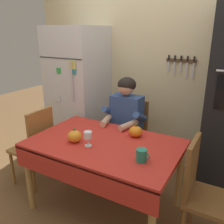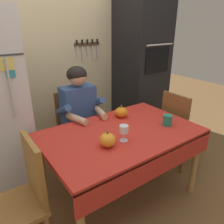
{
  "view_description": "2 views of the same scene",
  "coord_description": "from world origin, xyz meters",
  "views": [
    {
      "loc": [
        1.08,
        -1.65,
        1.73
      ],
      "look_at": [
        -0.03,
        0.29,
        0.98
      ],
      "focal_mm": 38.49,
      "sensor_mm": 36.0,
      "label": 1
    },
    {
      "loc": [
        -1.09,
        -1.27,
        1.65
      ],
      "look_at": [
        -0.01,
        0.22,
        0.89
      ],
      "focal_mm": 34.78,
      "sensor_mm": 36.0,
      "label": 2
    }
  ],
  "objects": [
    {
      "name": "seated_person",
      "position": [
        -0.09,
        0.68,
        0.74
      ],
      "size": [
        0.47,
        0.55,
        1.25
      ],
      "color": "#38384C",
      "rests_on": "ground"
    },
    {
      "name": "wall_oven",
      "position": [
        1.05,
        1.0,
        1.05
      ],
      "size": [
        0.6,
        0.64,
        2.1
      ],
      "color": "black",
      "rests_on": "ground"
    },
    {
      "name": "back_wall_assembly",
      "position": [
        0.05,
        1.35,
        1.3
      ],
      "size": [
        3.7,
        0.13,
        2.6
      ],
      "color": "beige",
      "rests_on": "ground"
    },
    {
      "name": "wine_glass",
      "position": [
        -0.09,
        -0.04,
        0.84
      ],
      "size": [
        0.07,
        0.07,
        0.14
      ],
      "color": "white",
      "rests_on": "dining_table"
    },
    {
      "name": "coffee_mug",
      "position": [
        0.44,
        -0.05,
        0.79
      ],
      "size": [
        0.12,
        0.09,
        0.1
      ],
      "color": "#237F66",
      "rests_on": "dining_table"
    },
    {
      "name": "ground_plane",
      "position": [
        0.0,
        0.0,
        0.0
      ],
      "size": [
        10.0,
        10.0,
        0.0
      ],
      "primitive_type": "plane",
      "color": "brown",
      "rests_on": "ground"
    },
    {
      "name": "chair_behind_person",
      "position": [
        -0.09,
        0.87,
        0.51
      ],
      "size": [
        0.4,
        0.4,
        0.93
      ],
      "color": "brown",
      "rests_on": "ground"
    },
    {
      "name": "pumpkin_medium",
      "position": [
        -0.24,
        -0.04,
        0.8
      ],
      "size": [
        0.13,
        0.13,
        0.14
      ],
      "color": "orange",
      "rests_on": "dining_table"
    },
    {
      "name": "dining_table",
      "position": [
        0.0,
        0.08,
        0.66
      ],
      "size": [
        1.4,
        0.9,
        0.74
      ],
      "color": "tan",
      "rests_on": "ground"
    },
    {
      "name": "pumpkin_large",
      "position": [
        0.2,
        0.36,
        0.79
      ],
      "size": [
        0.13,
        0.13,
        0.13
      ],
      "color": "orange",
      "rests_on": "dining_table"
    },
    {
      "name": "chair_left_side",
      "position": [
        -0.9,
        0.07,
        0.51
      ],
      "size": [
        0.4,
        0.4,
        0.93
      ],
      "color": "#9E6B33",
      "rests_on": "ground"
    },
    {
      "name": "chair_right_side",
      "position": [
        0.9,
        0.14,
        0.51
      ],
      "size": [
        0.4,
        0.4,
        0.93
      ],
      "color": "brown",
      "rests_on": "ground"
    }
  ]
}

